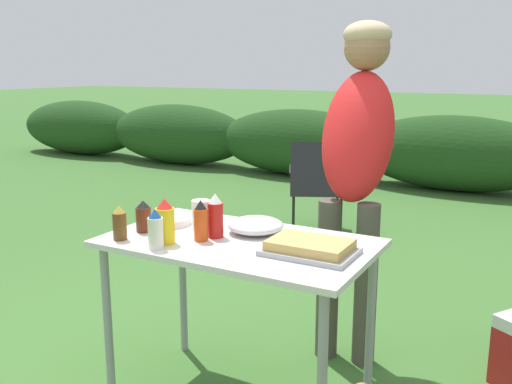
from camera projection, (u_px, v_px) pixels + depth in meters
name	position (u px, v px, depth m)	size (l,w,h in m)	color
shrub_hedge	(454.00, 153.00, 6.68)	(14.40, 0.90, 0.88)	#1E4219
folding_table	(239.00, 258.00, 2.36)	(1.10, 0.64, 0.74)	silver
food_tray	(310.00, 248.00, 2.16)	(0.34, 0.24, 0.06)	#9E9EA3
plate_stack	(168.00, 220.00, 2.58)	(0.21, 0.21, 0.03)	white
mixing_bowl	(256.00, 225.00, 2.45)	(0.24, 0.24, 0.07)	silver
paper_cup_stack	(201.00, 215.00, 2.47)	(0.08, 0.08, 0.13)	white
mustard_bottle	(165.00, 222.00, 2.29)	(0.08, 0.08, 0.19)	yellow
ketchup_bottle	(215.00, 216.00, 2.37)	(0.07, 0.07, 0.19)	red
mayo_bottle	(156.00, 230.00, 2.22)	(0.06, 0.06, 0.16)	silver
bbq_sauce_bottle	(144.00, 217.00, 2.45)	(0.07, 0.07, 0.14)	#562314
hot_sauce_bottle	(201.00, 221.00, 2.32)	(0.06, 0.06, 0.17)	#CC4214
beer_bottle	(120.00, 223.00, 2.34)	(0.06, 0.06, 0.15)	brown
standing_person_in_gray_fleece	(357.00, 148.00, 2.76)	(0.39, 0.51, 1.66)	#4C473D
camp_chair_green_behind_table	(317.00, 183.00, 4.86)	(0.67, 0.73, 0.83)	#232328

